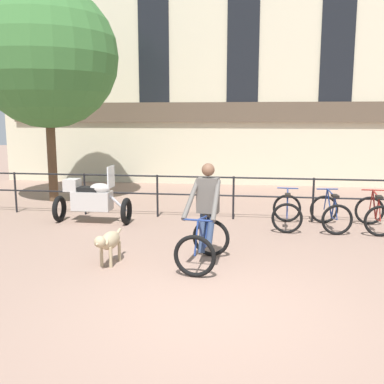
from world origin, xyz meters
name	(u,v)px	position (x,y,z in m)	size (l,w,h in m)	color
ground_plane	(213,309)	(0.00, 0.00, 0.00)	(60.00, 60.00, 0.00)	#8E7060
canal_railing	(234,190)	(0.00, 5.20, 0.71)	(15.05, 0.05, 1.05)	black
building_facade	(243,52)	(0.00, 10.99, 4.68)	(18.00, 0.72, 9.40)	beige
cyclist_with_bike	(205,220)	(-0.31, 1.82, 0.76)	(0.83, 1.25, 1.70)	black
dog	(109,242)	(-1.91, 1.52, 0.40)	(0.31, 0.97, 0.59)	tan
parked_motorcycle	(91,199)	(-3.26, 4.36, 0.56)	(1.77, 0.65, 1.35)	black
parked_bicycle_near_lamp	(287,212)	(1.23, 4.54, 0.36)	(0.73, 1.15, 0.86)	black
parked_bicycle_mid_left	(330,213)	(2.18, 4.54, 0.36)	(0.78, 1.18, 0.86)	black
parked_bicycle_mid_right	(375,214)	(3.12, 4.54, 0.36)	(0.69, 1.13, 0.86)	black
tree_canalside_left	(47,57)	(-5.36, 6.85, 4.11)	(4.00, 4.00, 6.12)	brown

